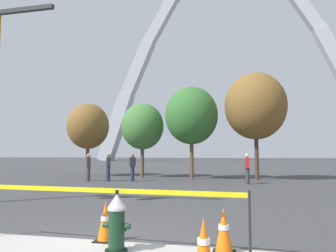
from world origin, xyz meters
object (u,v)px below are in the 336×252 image
at_px(traffic_cone_by_hydrant, 105,221).
at_px(pedestrian_walking_right, 247,168).
at_px(traffic_cone_mid_sidewalk, 204,245).
at_px(monument_arch, 229,66).
at_px(pedestrian_standing_center, 88,167).
at_px(traffic_cone_curb_edge, 224,231).
at_px(pedestrian_near_trees, 108,167).
at_px(fire_hydrant, 117,223).
at_px(pedestrian_walking_left, 132,167).

bearing_deg(traffic_cone_by_hydrant, pedestrian_walking_right, 77.48).
distance_m(traffic_cone_mid_sidewalk, monument_arch, 68.50).
bearing_deg(traffic_cone_by_hydrant, pedestrian_standing_center, 118.29).
distance_m(traffic_cone_by_hydrant, traffic_cone_curb_edge, 2.15).
height_order(traffic_cone_curb_edge, pedestrian_standing_center, pedestrian_standing_center).
bearing_deg(pedestrian_walking_right, pedestrian_standing_center, -178.68).
height_order(pedestrian_walking_right, pedestrian_near_trees, same).
bearing_deg(pedestrian_near_trees, traffic_cone_mid_sidewalk, -61.54).
bearing_deg(fire_hydrant, pedestrian_walking_right, 79.98).
height_order(pedestrian_walking_left, pedestrian_walking_right, same).
xyz_separation_m(traffic_cone_by_hydrant, pedestrian_standing_center, (-6.31, 11.73, 0.46)).
bearing_deg(monument_arch, pedestrian_walking_left, -94.08).
bearing_deg(traffic_cone_by_hydrant, pedestrian_walking_left, 107.25).
height_order(fire_hydrant, pedestrian_walking_left, pedestrian_walking_left).
xyz_separation_m(pedestrian_walking_left, pedestrian_walking_right, (6.48, -0.39, 0.00)).
bearing_deg(pedestrian_near_trees, monument_arch, 84.47).
bearing_deg(pedestrian_near_trees, traffic_cone_by_hydrant, -66.60).
bearing_deg(traffic_cone_by_hydrant, pedestrian_near_trees, 113.40).
distance_m(traffic_cone_by_hydrant, pedestrian_walking_right, 12.23).
bearing_deg(monument_arch, pedestrian_walking_right, -86.96).
relative_size(monument_arch, pedestrian_near_trees, 37.92).
xyz_separation_m(traffic_cone_curb_edge, pedestrian_standing_center, (-8.45, 11.96, 0.46)).
relative_size(traffic_cone_mid_sidewalk, pedestrian_standing_center, 0.46).
distance_m(monument_arch, pedestrian_walking_right, 56.02).
relative_size(traffic_cone_mid_sidewalk, traffic_cone_curb_edge, 1.00).
bearing_deg(pedestrian_walking_right, pedestrian_walking_left, 176.56).
relative_size(traffic_cone_by_hydrant, traffic_cone_curb_edge, 1.00).
relative_size(fire_hydrant, pedestrian_walking_right, 0.62).
bearing_deg(monument_arch, pedestrian_near_trees, -95.53).
height_order(pedestrian_walking_left, pedestrian_near_trees, same).
relative_size(traffic_cone_by_hydrant, pedestrian_standing_center, 0.46).
height_order(traffic_cone_by_hydrant, pedestrian_near_trees, pedestrian_near_trees).
xyz_separation_m(pedestrian_standing_center, pedestrian_near_trees, (1.12, 0.26, 0.00)).
distance_m(traffic_cone_curb_edge, pedestrian_walking_left, 13.90).
height_order(pedestrian_standing_center, pedestrian_walking_right, same).
bearing_deg(monument_arch, fire_hydrant, -89.50).
bearing_deg(pedestrian_near_trees, pedestrian_walking_right, -0.36).
height_order(traffic_cone_mid_sidewalk, pedestrian_walking_left, pedestrian_walking_left).
distance_m(traffic_cone_by_hydrant, pedestrian_standing_center, 13.33).
relative_size(monument_arch, pedestrian_standing_center, 37.92).
bearing_deg(pedestrian_near_trees, pedestrian_walking_left, 14.04).
distance_m(traffic_cone_curb_edge, pedestrian_standing_center, 14.65).
bearing_deg(pedestrian_standing_center, fire_hydrant, -61.19).
distance_m(traffic_cone_by_hydrant, pedestrian_walking_left, 12.91).
relative_size(traffic_cone_mid_sidewalk, pedestrian_walking_left, 0.46).
xyz_separation_m(monument_arch, pedestrian_standing_center, (-6.19, -52.52, -19.85)).
distance_m(fire_hydrant, monument_arch, 67.88).
height_order(traffic_cone_curb_edge, pedestrian_walking_right, pedestrian_walking_right).
height_order(traffic_cone_curb_edge, pedestrian_walking_left, pedestrian_walking_left).
xyz_separation_m(traffic_cone_mid_sidewalk, monument_arch, (-2.05, 65.38, 20.31)).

